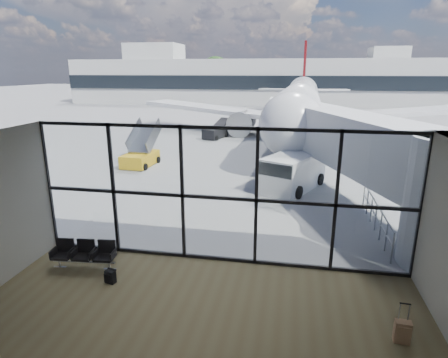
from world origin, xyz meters
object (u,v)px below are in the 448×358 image
(airliner, at_px, (300,102))
(service_van, at_px, (293,171))
(belt_loader, at_px, (216,132))
(mobile_stairs, at_px, (141,157))
(suitcase, at_px, (402,332))
(seating_row, at_px, (85,253))
(backpack, at_px, (110,277))

(airliner, xyz_separation_m, service_van, (-0.45, -19.20, -2.05))
(belt_loader, xyz_separation_m, mobile_stairs, (-2.79, -11.11, 0.00))
(suitcase, distance_m, airliner, 30.88)
(suitcase, xyz_separation_m, service_van, (-2.63, 11.49, 0.67))
(seating_row, xyz_separation_m, service_van, (6.46, 9.58, 0.47))
(backpack, distance_m, belt_loader, 24.92)
(seating_row, relative_size, mobile_stairs, 0.59)
(airliner, bearing_deg, suitcase, -83.79)
(backpack, distance_m, suitcase, 7.93)
(airliner, bearing_deg, service_van, -89.19)
(seating_row, bearing_deg, airliner, 70.69)
(airliner, bearing_deg, mobile_stairs, -121.15)
(seating_row, relative_size, belt_loader, 0.53)
(suitcase, distance_m, belt_loader, 27.75)
(suitcase, xyz_separation_m, mobile_stairs, (-12.57, 14.86, 0.27))
(seating_row, relative_size, suitcase, 2.06)
(airliner, distance_m, service_van, 19.31)
(belt_loader, relative_size, mobile_stairs, 1.11)
(belt_loader, bearing_deg, airliner, 49.23)
(backpack, xyz_separation_m, belt_loader, (-1.93, 24.84, 0.35))
(backpack, height_order, service_van, service_van)
(seating_row, bearing_deg, suitcase, -17.63)
(backpack, relative_size, service_van, 0.09)
(backpack, xyz_separation_m, suitcase, (7.85, -1.13, 0.08))
(seating_row, relative_size, service_van, 0.43)
(suitcase, relative_size, belt_loader, 0.26)
(service_van, bearing_deg, belt_loader, 141.19)
(mobile_stairs, bearing_deg, belt_loader, 79.43)
(airliner, relative_size, belt_loader, 10.03)
(suitcase, bearing_deg, airliner, 97.86)
(backpack, bearing_deg, seating_row, 162.47)
(suitcase, height_order, service_van, service_van)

